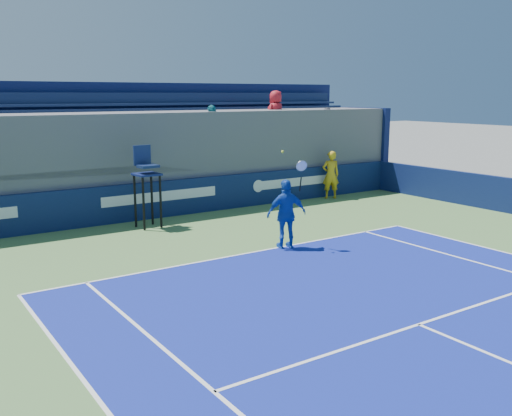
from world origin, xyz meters
TOP-DOWN VIEW (x-y plane):
  - ball_person at (6.91, 16.62)m, footprint 0.79×0.67m
  - back_hoarding at (0.00, 17.10)m, footprint 20.40×0.21m
  - umpire_chair at (-0.91, 16.01)m, footprint 0.74×0.74m
  - tennis_player at (1.13, 11.77)m, footprint 1.14×0.72m
  - stadium_seating at (0.01, 19.15)m, footprint 21.00×4.05m

SIDE VIEW (x-z plane):
  - back_hoarding at x=0.00m, z-range 0.00..1.20m
  - tennis_player at x=1.13m, z-range -0.36..2.21m
  - ball_person at x=6.91m, z-range 0.01..1.85m
  - umpire_chair at x=-0.91m, z-range 0.29..2.77m
  - stadium_seating at x=0.01m, z-range -0.36..4.04m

